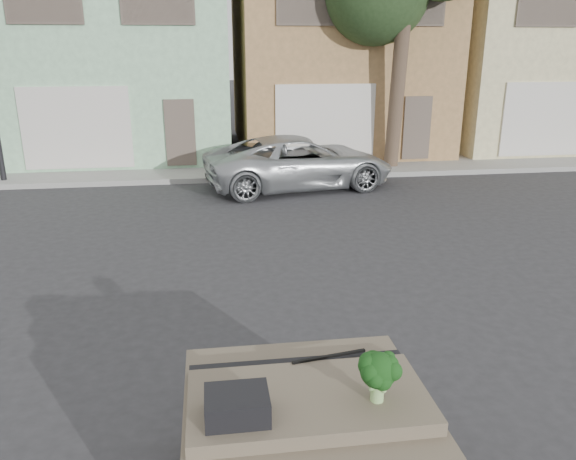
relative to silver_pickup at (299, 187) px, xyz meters
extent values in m
plane|color=#303033|center=(-1.75, -8.13, 0.00)|extent=(120.00, 120.00, 0.00)
cube|color=gray|center=(-1.75, 2.37, 0.07)|extent=(40.00, 3.00, 0.15)
cube|color=#9BCFA3|center=(-5.25, 6.37, 3.77)|extent=(7.20, 8.20, 7.55)
cube|color=#A17A4B|center=(2.25, 6.37, 3.77)|extent=(7.20, 8.20, 7.55)
cube|color=beige|center=(9.75, 6.37, 3.77)|extent=(7.20, 8.20, 7.55)
imported|color=#AEB2B6|center=(0.00, 0.00, 0.00)|extent=(5.51, 3.25, 1.44)
cube|color=#24391C|center=(3.25, 1.67, 4.25)|extent=(4.40, 4.00, 8.50)
cube|color=brown|center=(-1.75, -11.13, 0.56)|extent=(2.00, 1.80, 1.12)
cube|color=black|center=(-2.33, -11.48, 1.22)|extent=(0.48, 0.38, 0.20)
cube|color=black|center=(-1.47, -10.75, 1.13)|extent=(0.69, 0.15, 0.02)
cube|color=#10330F|center=(-1.24, -11.42, 1.33)|extent=(0.45, 0.45, 0.42)
camera|label=1|loc=(-2.46, -15.06, 3.77)|focal=35.00mm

